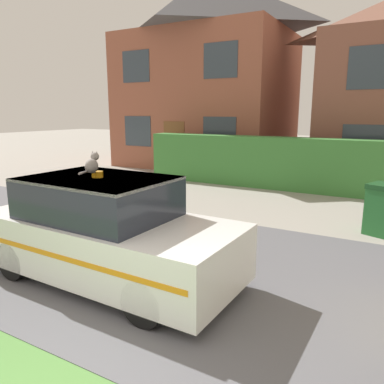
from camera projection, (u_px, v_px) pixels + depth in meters
name	position (u px, v px, depth m)	size (l,w,h in m)	color
road_strip	(214.00, 272.00, 5.91)	(28.00, 5.35, 0.01)	#5B5B60
garden_hedge	(275.00, 163.00, 12.32)	(9.20, 0.77, 1.68)	#3D7F38
police_car	(107.00, 232.00, 5.54)	(4.02, 1.79, 1.63)	black
cat	(92.00, 164.00, 5.22)	(0.21, 0.35, 0.30)	gray
house_left	(208.00, 71.00, 17.31)	(7.57, 5.90, 8.50)	#93513D
wheelie_bin	(384.00, 210.00, 7.62)	(0.79, 0.78, 1.06)	#23662D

